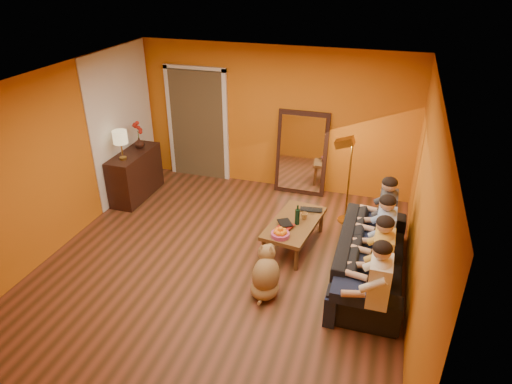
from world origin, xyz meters
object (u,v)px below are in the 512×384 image
(mirror_frame, at_px, (302,153))
(sideboard, at_px, (136,175))
(floor_lamp, at_px, (349,182))
(person_mid_left, at_px, (381,260))
(table_lamp, at_px, (121,145))
(coffee_table, at_px, (294,234))
(person_far_right, at_px, (386,216))
(wine_bottle, at_px, (297,215))
(person_far_left, at_px, (378,288))
(person_mid_right, at_px, (384,237))
(dog, at_px, (266,272))
(laptop, at_px, (311,211))
(vase, at_px, (139,143))
(tumbler, at_px, (304,216))
(sofa, at_px, (371,257))

(mirror_frame, height_order, sideboard, mirror_frame)
(floor_lamp, distance_m, person_mid_left, 1.93)
(table_lamp, relative_size, coffee_table, 0.42)
(mirror_frame, bearing_deg, person_far_right, -45.06)
(person_mid_left, distance_m, wine_bottle, 1.49)
(floor_lamp, bearing_deg, person_far_left, -70.85)
(table_lamp, xyz_separation_m, person_mid_right, (4.37, -0.75, -0.49))
(coffee_table, xyz_separation_m, wine_bottle, (0.05, -0.05, 0.37))
(dog, bearing_deg, sideboard, 166.01)
(mirror_frame, relative_size, table_lamp, 2.98)
(dog, xyz_separation_m, laptop, (0.28, 1.53, 0.09))
(floor_lamp, bearing_deg, mirror_frame, 142.05)
(person_mid_right, distance_m, vase, 4.57)
(mirror_frame, xyz_separation_m, person_mid_right, (1.58, -2.13, -0.15))
(person_far_right, xyz_separation_m, laptop, (-1.10, 0.13, -0.18))
(mirror_frame, height_order, person_far_left, mirror_frame)
(tumbler, bearing_deg, person_mid_left, -40.57)
(dog, bearing_deg, coffee_table, 103.90)
(mirror_frame, height_order, person_far_right, mirror_frame)
(tumbler, bearing_deg, table_lamp, 174.54)
(tumbler, bearing_deg, coffee_table, -135.00)
(table_lamp, bearing_deg, laptop, -1.34)
(table_lamp, bearing_deg, mirror_frame, 26.32)
(dog, relative_size, person_mid_left, 0.55)
(coffee_table, bearing_deg, sideboard, 174.81)
(person_mid_left, distance_m, vase, 4.76)
(coffee_table, xyz_separation_m, tumbler, (0.12, 0.12, 0.26))
(sideboard, height_order, vase, vase)
(dog, bearing_deg, person_far_right, 63.98)
(person_far_left, xyz_separation_m, laptop, (-1.10, 1.78, -0.18))
(table_lamp, xyz_separation_m, person_far_left, (4.37, -1.85, -0.49))
(person_mid_left, bearing_deg, wine_bottle, 146.18)
(person_mid_left, bearing_deg, mirror_frame, 120.49)
(mirror_frame, relative_size, vase, 8.06)
(floor_lamp, bearing_deg, sideboard, -172.38)
(sideboard, height_order, tumbler, sideboard)
(mirror_frame, relative_size, sideboard, 1.29)
(floor_lamp, height_order, wine_bottle, floor_lamp)
(sofa, bearing_deg, person_mid_right, -52.43)
(person_far_left, relative_size, person_mid_right, 1.00)
(floor_lamp, relative_size, person_far_left, 1.18)
(mirror_frame, height_order, wine_bottle, mirror_frame)
(coffee_table, bearing_deg, person_mid_right, -6.23)
(sideboard, xyz_separation_m, wine_bottle, (3.14, -0.78, 0.15))
(person_mid_left, xyz_separation_m, wine_bottle, (-1.23, 0.83, -0.03))
(sideboard, distance_m, dog, 3.55)
(table_lamp, bearing_deg, sofa, -11.38)
(person_mid_right, xyz_separation_m, wine_bottle, (-1.23, 0.28, -0.03))
(tumbler, bearing_deg, person_mid_right, -21.00)
(coffee_table, distance_m, person_far_left, 1.96)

